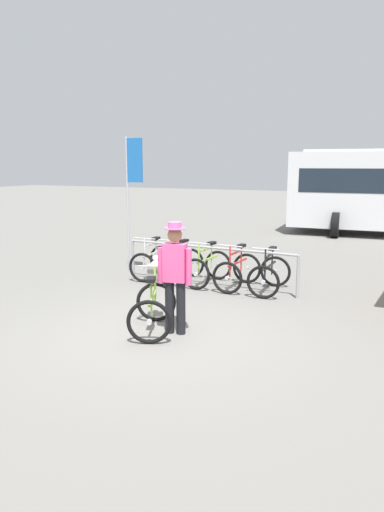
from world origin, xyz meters
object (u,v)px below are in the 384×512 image
object	(u,v)px
racked_bike_orange	(179,265)
person_with_featured_bike	(175,273)
featured_bicycle	(154,299)
banner_flag	(132,179)
racked_bike_white	(153,262)
racked_bike_lime	(207,268)
racked_bike_red	(237,271)
racked_bike_black	(270,275)

from	to	relation	value
racked_bike_orange	person_with_featured_bike	bearing A→B (deg)	-64.52
featured_bicycle	banner_flag	xyz separation A→B (m)	(-2.42, 3.30, 1.74)
featured_bicycle	person_with_featured_bike	bearing A→B (deg)	-3.20
racked_bike_white	racked_bike_orange	size ratio (longest dim) A/B	0.96
person_with_featured_bike	banner_flag	distance (m)	4.54
banner_flag	racked_bike_lime	bearing A→B (deg)	-8.94
racked_bike_lime	person_with_featured_bike	xyz separation A→B (m)	(0.75, -3.00, 0.58)
featured_bicycle	person_with_featured_bike	xyz separation A→B (m)	(0.39, -0.02, 0.46)
racked_bike_lime	racked_bike_white	bearing A→B (deg)	176.91
racked_bike_orange	racked_bike_lime	xyz separation A→B (m)	(0.70, -0.04, 0.00)
person_with_featured_bike	racked_bike_red	bearing A→B (deg)	90.97
racked_bike_black	banner_flag	size ratio (longest dim) A/B	0.35
racked_bike_black	racked_bike_orange	bearing A→B (deg)	176.91
racked_bike_white	banner_flag	size ratio (longest dim) A/B	0.35
banner_flag	racked_bike_orange	bearing A→B (deg)	-11.88
racked_bike_black	banner_flag	distance (m)	3.95
featured_bicycle	racked_bike_orange	bearing A→B (deg)	109.31
racked_bike_black	featured_bicycle	bearing A→B (deg)	-109.70
racked_bike_red	racked_bike_black	size ratio (longest dim) A/B	1.03
racked_bike_lime	featured_bicycle	xyz separation A→B (m)	(0.36, -2.98, 0.12)
racked_bike_lime	featured_bicycle	size ratio (longest dim) A/B	0.92
racked_bike_orange	person_with_featured_bike	distance (m)	3.42
banner_flag	featured_bicycle	bearing A→B (deg)	-53.81
racked_bike_white	racked_bike_orange	bearing A→B (deg)	-3.09
racked_bike_orange	featured_bicycle	bearing A→B (deg)	-70.69
racked_bike_white	racked_bike_lime	distance (m)	1.40
racked_bike_orange	banner_flag	size ratio (longest dim) A/B	0.36
racked_bike_red	racked_bike_black	distance (m)	0.70
racked_bike_red	banner_flag	world-z (taller)	banner_flag
racked_bike_white	racked_bike_orange	xyz separation A→B (m)	(0.70, -0.04, 0.00)
featured_bicycle	person_with_featured_bike	distance (m)	0.61
racked_bike_orange	racked_bike_black	bearing A→B (deg)	-3.09
racked_bike_white	person_with_featured_bike	bearing A→B (deg)	-55.10
banner_flag	racked_bike_red	bearing A→B (deg)	-7.47
racked_bike_black	featured_bicycle	distance (m)	3.09
featured_bicycle	banner_flag	world-z (taller)	banner_flag
racked_bike_white	racked_bike_lime	size ratio (longest dim) A/B	0.96
racked_bike_white	featured_bicycle	bearing A→B (deg)	-60.11
racked_bike_red	featured_bicycle	bearing A→B (deg)	-96.61
racked_bike_white	racked_bike_black	size ratio (longest dim) A/B	1.00
person_with_featured_bike	featured_bicycle	bearing A→B (deg)	176.80
racked_bike_black	featured_bicycle	world-z (taller)	featured_bicycle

